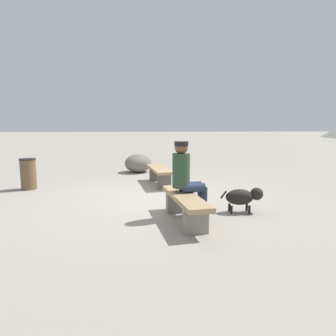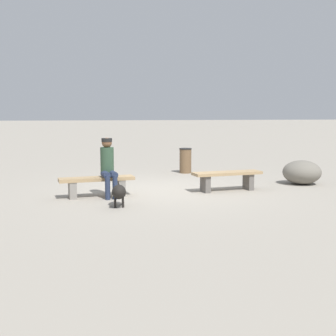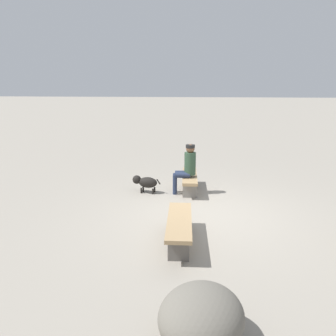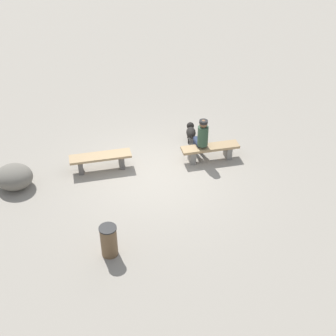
{
  "view_description": "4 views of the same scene",
  "coord_description": "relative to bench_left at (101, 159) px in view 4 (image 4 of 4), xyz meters",
  "views": [
    {
      "loc": [
        5.95,
        -0.27,
        1.5
      ],
      "look_at": [
        -0.51,
        0.5,
        0.58
      ],
      "focal_mm": 30.22,
      "sensor_mm": 36.0,
      "label": 1
    },
    {
      "loc": [
        2.08,
        10.15,
        1.82
      ],
      "look_at": [
        0.14,
        1.06,
        0.67
      ],
      "focal_mm": 47.17,
      "sensor_mm": 36.0,
      "label": 2
    },
    {
      "loc": [
        -6.58,
        -0.29,
        2.64
      ],
      "look_at": [
        1.56,
        1.1,
        0.61
      ],
      "focal_mm": 34.34,
      "sensor_mm": 36.0,
      "label": 3
    },
    {
      "loc": [
        -0.82,
        -10.15,
        7.34
      ],
      "look_at": [
        0.27,
        -0.79,
        0.72
      ],
      "focal_mm": 49.45,
      "sensor_mm": 36.0,
      "label": 4
    }
  ],
  "objects": [
    {
      "name": "dog",
      "position": [
        2.68,
        1.26,
        -0.04
      ],
      "size": [
        0.32,
        0.76,
        0.45
      ],
      "rotation": [
        0.0,
        0.0,
        1.48
      ],
      "color": "black",
      "rests_on": "ground"
    },
    {
      "name": "seated_person",
      "position": [
        2.8,
        0.19,
        0.41
      ],
      "size": [
        0.36,
        0.59,
        1.29
      ],
      "rotation": [
        0.0,
        0.0,
        0.14
      ],
      "color": "#2D4733",
      "rests_on": "ground"
    },
    {
      "name": "bench_right",
      "position": [
        3.05,
        0.13,
        -0.02
      ],
      "size": [
        1.66,
        0.56,
        0.44
      ],
      "rotation": [
        0.0,
        0.0,
        0.11
      ],
      "color": "gray",
      "rests_on": "ground"
    },
    {
      "name": "ground",
      "position": [
        1.43,
        -0.39,
        -0.36
      ],
      "size": [
        210.0,
        210.0,
        0.06
      ],
      "primitive_type": "cube",
      "color": "gray"
    },
    {
      "name": "bench_left",
      "position": [
        0.0,
        0.0,
        0.0
      ],
      "size": [
        1.7,
        0.61,
        0.45
      ],
      "rotation": [
        0.0,
        0.0,
        0.11
      ],
      "color": "#605B56",
      "rests_on": "ground"
    },
    {
      "name": "trash_bin",
      "position": [
        0.19,
        -3.25,
        0.06
      ],
      "size": [
        0.38,
        0.38,
        0.76
      ],
      "color": "brown",
      "rests_on": "ground"
    },
    {
      "name": "boulder",
      "position": [
        -2.22,
        -0.53,
        -0.02
      ],
      "size": [
        1.27,
        1.23,
        0.62
      ],
      "primitive_type": "ellipsoid",
      "rotation": [
        0.0,
        0.0,
        2.7
      ],
      "color": "#6B665B",
      "rests_on": "ground"
    }
  ]
}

